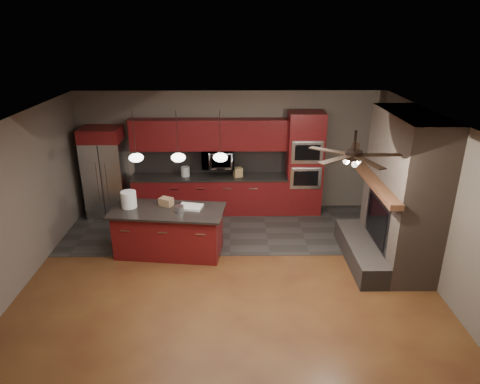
{
  "coord_description": "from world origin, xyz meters",
  "views": [
    {
      "loc": [
        0.11,
        -6.62,
        4.2
      ],
      "look_at": [
        0.2,
        0.6,
        1.33
      ],
      "focal_mm": 32.0,
      "sensor_mm": 36.0,
      "label": 1
    }
  ],
  "objects_px": {
    "counter_box": "(238,172)",
    "kitchen_island": "(169,231)",
    "oven_tower": "(304,164)",
    "cardboard_box": "(166,202)",
    "microwave": "(218,159)",
    "paint_can": "(179,209)",
    "counter_bucket": "(185,172)",
    "white_bucket": "(129,199)",
    "refrigerator": "(106,172)",
    "paint_tray": "(191,207)"
  },
  "relations": [
    {
      "from": "counter_box",
      "to": "kitchen_island",
      "type": "bearing_deg",
      "value": -146.27
    },
    {
      "from": "kitchen_island",
      "to": "oven_tower",
      "type": "bearing_deg",
      "value": 40.61
    },
    {
      "from": "cardboard_box",
      "to": "kitchen_island",
      "type": "bearing_deg",
      "value": -50.47
    },
    {
      "from": "cardboard_box",
      "to": "counter_box",
      "type": "relative_size",
      "value": 1.15
    },
    {
      "from": "oven_tower",
      "to": "kitchen_island",
      "type": "bearing_deg",
      "value": -145.95
    },
    {
      "from": "microwave",
      "to": "paint_can",
      "type": "xyz_separation_m",
      "value": [
        -0.65,
        -2.09,
        -0.32
      ]
    },
    {
      "from": "counter_bucket",
      "to": "counter_box",
      "type": "distance_m",
      "value": 1.21
    },
    {
      "from": "paint_can",
      "to": "counter_box",
      "type": "relative_size",
      "value": 0.83
    },
    {
      "from": "kitchen_island",
      "to": "white_bucket",
      "type": "relative_size",
      "value": 7.04
    },
    {
      "from": "refrigerator",
      "to": "counter_bucket",
      "type": "distance_m",
      "value": 1.81
    },
    {
      "from": "oven_tower",
      "to": "kitchen_island",
      "type": "distance_m",
      "value": 3.54
    },
    {
      "from": "white_bucket",
      "to": "counter_bucket",
      "type": "distance_m",
      "value": 2.01
    },
    {
      "from": "microwave",
      "to": "white_bucket",
      "type": "bearing_deg",
      "value": -131.31
    },
    {
      "from": "microwave",
      "to": "counter_box",
      "type": "distance_m",
      "value": 0.55
    },
    {
      "from": "counter_box",
      "to": "microwave",
      "type": "bearing_deg",
      "value": 146.59
    },
    {
      "from": "counter_bucket",
      "to": "white_bucket",
      "type": "bearing_deg",
      "value": -115.84
    },
    {
      "from": "paint_can",
      "to": "cardboard_box",
      "type": "relative_size",
      "value": 0.72
    },
    {
      "from": "white_bucket",
      "to": "paint_tray",
      "type": "xyz_separation_m",
      "value": [
        1.17,
        -0.06,
        -0.14
      ]
    },
    {
      "from": "refrigerator",
      "to": "counter_bucket",
      "type": "relative_size",
      "value": 9.24
    },
    {
      "from": "microwave",
      "to": "paint_can",
      "type": "relative_size",
      "value": 4.19
    },
    {
      "from": "refrigerator",
      "to": "oven_tower",
      "type": "bearing_deg",
      "value": 0.93
    },
    {
      "from": "cardboard_box",
      "to": "counter_bucket",
      "type": "distance_m",
      "value": 1.76
    },
    {
      "from": "white_bucket",
      "to": "paint_can",
      "type": "relative_size",
      "value": 1.8
    },
    {
      "from": "kitchen_island",
      "to": "white_bucket",
      "type": "distance_m",
      "value": 0.97
    },
    {
      "from": "paint_tray",
      "to": "counter_bucket",
      "type": "height_order",
      "value": "counter_bucket"
    },
    {
      "from": "refrigerator",
      "to": "counter_box",
      "type": "xyz_separation_m",
      "value": [
        3.01,
        0.03,
        -0.03
      ]
    },
    {
      "from": "paint_can",
      "to": "counter_bucket",
      "type": "relative_size",
      "value": 0.78
    },
    {
      "from": "kitchen_island",
      "to": "cardboard_box",
      "type": "relative_size",
      "value": 9.11
    },
    {
      "from": "microwave",
      "to": "cardboard_box",
      "type": "xyz_separation_m",
      "value": [
        -0.94,
        -1.8,
        -0.3
      ]
    },
    {
      "from": "white_bucket",
      "to": "refrigerator",
      "type": "bearing_deg",
      "value": 118.18
    },
    {
      "from": "white_bucket",
      "to": "counter_bucket",
      "type": "xyz_separation_m",
      "value": [
        0.88,
        1.81,
        -0.07
      ]
    },
    {
      "from": "paint_can",
      "to": "counter_bucket",
      "type": "xyz_separation_m",
      "value": [
        -0.11,
        2.04,
        0.03
      ]
    },
    {
      "from": "white_bucket",
      "to": "oven_tower",
      "type": "bearing_deg",
      "value": 26.55
    },
    {
      "from": "refrigerator",
      "to": "white_bucket",
      "type": "xyz_separation_m",
      "value": [
        0.93,
        -1.73,
        0.05
      ]
    },
    {
      "from": "paint_can",
      "to": "paint_tray",
      "type": "xyz_separation_m",
      "value": [
        0.19,
        0.18,
        -0.04
      ]
    },
    {
      "from": "refrigerator",
      "to": "white_bucket",
      "type": "bearing_deg",
      "value": -61.82
    },
    {
      "from": "kitchen_island",
      "to": "paint_tray",
      "type": "xyz_separation_m",
      "value": [
        0.43,
        0.08,
        0.48
      ]
    },
    {
      "from": "oven_tower",
      "to": "refrigerator",
      "type": "height_order",
      "value": "oven_tower"
    },
    {
      "from": "oven_tower",
      "to": "refrigerator",
      "type": "xyz_separation_m",
      "value": [
        -4.54,
        -0.07,
        -0.16
      ]
    },
    {
      "from": "cardboard_box",
      "to": "counter_box",
      "type": "xyz_separation_m",
      "value": [
        1.39,
        1.7,
        0.01
      ]
    },
    {
      "from": "microwave",
      "to": "counter_box",
      "type": "height_order",
      "value": "microwave"
    },
    {
      "from": "white_bucket",
      "to": "paint_tray",
      "type": "distance_m",
      "value": 1.18
    },
    {
      "from": "refrigerator",
      "to": "cardboard_box",
      "type": "bearing_deg",
      "value": -45.73
    },
    {
      "from": "refrigerator",
      "to": "paint_tray",
      "type": "bearing_deg",
      "value": -40.4
    },
    {
      "from": "microwave",
      "to": "cardboard_box",
      "type": "distance_m",
      "value": 2.05
    },
    {
      "from": "kitchen_island",
      "to": "paint_can",
      "type": "bearing_deg",
      "value": -15.87
    },
    {
      "from": "oven_tower",
      "to": "microwave",
      "type": "height_order",
      "value": "oven_tower"
    },
    {
      "from": "cardboard_box",
      "to": "counter_bucket",
      "type": "bearing_deg",
      "value": 110.36
    },
    {
      "from": "refrigerator",
      "to": "white_bucket",
      "type": "distance_m",
      "value": 1.96
    },
    {
      "from": "paint_tray",
      "to": "counter_box",
      "type": "distance_m",
      "value": 2.04
    }
  ]
}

